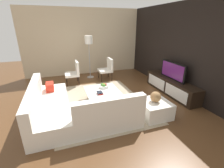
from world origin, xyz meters
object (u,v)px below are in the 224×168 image
object	(u,v)px
decorative_ball	(156,97)
ottoman	(154,109)
fruit_bowl	(104,86)
floor_lamp	(89,43)
television	(173,71)
coffee_table	(102,96)
accent_chair_near	(74,71)
sectional_couch	(70,109)
media_console	(171,86)
accent_chair_far	(107,68)
book_stack	(100,93)

from	to	relation	value
decorative_ball	ottoman	bearing A→B (deg)	0.00
fruit_bowl	decorative_ball	bearing A→B (deg)	34.98
ottoman	floor_lamp	bearing A→B (deg)	-165.96
television	floor_lamp	world-z (taller)	floor_lamp
fruit_bowl	coffee_table	bearing A→B (deg)	-29.13
fruit_bowl	decorative_ball	size ratio (longest dim) A/B	1.09
accent_chair_near	fruit_bowl	distance (m)	1.78
ottoman	fruit_bowl	distance (m)	1.61
sectional_couch	decorative_ball	world-z (taller)	sectional_couch
media_console	coffee_table	distance (m)	2.30
media_console	accent_chair_near	xyz separation A→B (m)	(-1.93, -2.88, 0.24)
accent_chair_far	ottoman	bearing A→B (deg)	7.33
television	coffee_table	distance (m)	2.37
book_stack	ottoman	bearing A→B (deg)	51.37
sectional_couch	ottoman	bearing A→B (deg)	75.45
ottoman	decorative_ball	distance (m)	0.33
media_console	fruit_bowl	size ratio (longest dim) A/B	7.82
television	floor_lamp	distance (m)	3.37
coffee_table	accent_chair_far	xyz separation A→B (m)	(-1.93, 0.75, 0.29)
floor_lamp	television	bearing A→B (deg)	40.96
floor_lamp	book_stack	distance (m)	2.82
fruit_bowl	accent_chair_far	distance (m)	1.87
television	floor_lamp	size ratio (longest dim) A/B	0.63
decorative_ball	sectional_couch	bearing A→B (deg)	-104.55
decorative_ball	accent_chair_near	bearing A→B (deg)	-151.69
fruit_bowl	accent_chair_near	bearing A→B (deg)	-157.66
sectional_couch	ottoman	size ratio (longest dim) A/B	3.40
fruit_bowl	media_console	bearing A→B (deg)	82.80
sectional_couch	accent_chair_near	bearing A→B (deg)	170.94
decorative_ball	book_stack	size ratio (longest dim) A/B	1.50
floor_lamp	ottoman	size ratio (longest dim) A/B	2.47
accent_chair_near	fruit_bowl	size ratio (longest dim) A/B	3.11
television	fruit_bowl	bearing A→B (deg)	-97.20
television	accent_chair_far	world-z (taller)	television
media_console	ottoman	world-z (taller)	media_console
media_console	accent_chair_near	world-z (taller)	accent_chair_near
television	sectional_couch	bearing A→B (deg)	-81.05
ottoman	coffee_table	bearing A→B (deg)	-138.09
television	book_stack	world-z (taller)	television
floor_lamp	ottoman	distance (m)	3.84
television	accent_chair_near	distance (m)	3.47
coffee_table	book_stack	world-z (taller)	book_stack
decorative_ball	book_stack	world-z (taller)	decorative_ball
accent_chair_far	decorative_ball	distance (m)	3.07
accent_chair_near	coffee_table	bearing A→B (deg)	27.41
television	sectional_couch	size ratio (longest dim) A/B	0.46
floor_lamp	decorative_ball	world-z (taller)	floor_lamp
media_console	sectional_couch	xyz separation A→B (m)	(0.51, -3.26, 0.03)
media_console	television	world-z (taller)	television
ottoman	accent_chair_far	xyz separation A→B (m)	(-3.06, -0.26, 0.29)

